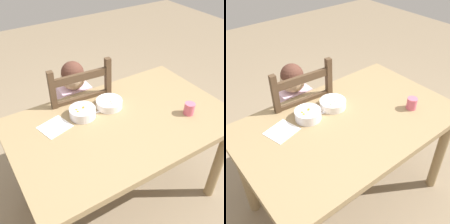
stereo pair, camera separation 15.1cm
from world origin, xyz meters
The scene contains 9 objects.
ground_plane centered at (0.00, 0.00, 0.00)m, with size 8.00×8.00×0.00m, color #89765B.
dining_table centered at (0.00, 0.00, 0.63)m, with size 1.33×0.83×0.74m.
dining_chair centered at (-0.09, 0.46, 0.46)m, with size 0.45×0.45×0.99m.
child_figure centered at (-0.09, 0.46, 0.62)m, with size 0.32×0.31×0.94m.
bowl_of_peas centered at (0.01, 0.16, 0.76)m, with size 0.17×0.17×0.05m.
bowl_of_carrots centered at (-0.18, 0.16, 0.77)m, with size 0.16×0.16×0.06m.
spoon centered at (-0.13, 0.16, 0.74)m, with size 0.14×0.04×0.01m.
drinking_cup centered at (0.38, -0.16, 0.77)m, with size 0.06×0.06×0.07m, color #DE607A.
paper_napkin centered at (-0.37, 0.16, 0.74)m, with size 0.16×0.15×0.00m, color white.
Camera 2 is at (-0.84, -0.93, 1.75)m, focal length 43.11 mm.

